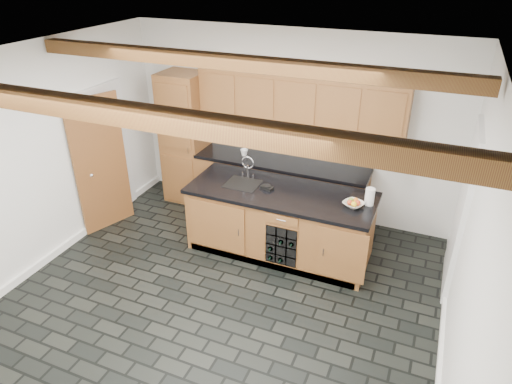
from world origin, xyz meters
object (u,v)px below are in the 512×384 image
at_px(fruit_bowl, 353,204).
at_px(paper_towel, 370,197).
at_px(island, 280,222).
at_px(kitchen_scale, 267,187).

height_order(fruit_bowl, paper_towel, paper_towel).
xyz_separation_m(island, paper_towel, (1.11, 0.11, 0.57)).
distance_m(island, kitchen_scale, 0.53).
bearing_deg(island, paper_towel, 5.62).
relative_size(kitchen_scale, paper_towel, 0.86).
bearing_deg(paper_towel, island, -174.38).
bearing_deg(kitchen_scale, island, 12.44).
relative_size(island, kitchen_scale, 13.25).
xyz_separation_m(fruit_bowl, paper_towel, (0.17, 0.12, 0.08)).
xyz_separation_m(island, fruit_bowl, (0.95, -0.01, 0.49)).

